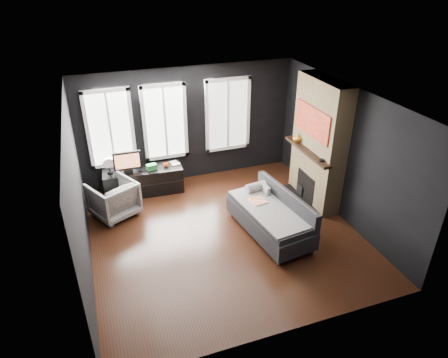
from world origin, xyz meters
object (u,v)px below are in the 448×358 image
object	(u,v)px
sofa	(270,214)
mantel_vase	(298,138)
armchair	(113,197)
media_console	(144,181)
mug	(166,164)
book	(171,160)
monitor	(127,161)

from	to	relation	value
sofa	mantel_vase	xyz separation A→B (m)	(1.21, 1.29, 0.91)
armchair	mantel_vase	bearing A→B (deg)	147.82
sofa	armchair	size ratio (longest dim) A/B	2.27
armchair	media_console	distance (m)	1.02
mug	book	distance (m)	0.17
armchair	mug	xyz separation A→B (m)	(1.26, 0.66, 0.23)
media_console	sofa	bearing A→B (deg)	-45.77
media_console	mug	world-z (taller)	mug
armchair	mantel_vase	xyz separation A→B (m)	(3.98, -0.35, 0.90)
sofa	mantel_vase	world-z (taller)	mantel_vase
media_console	mantel_vase	xyz separation A→B (m)	(3.25, -1.05, 1.03)
media_console	monitor	bearing A→B (deg)	-174.10
armchair	monitor	world-z (taller)	monitor
sofa	armchair	xyz separation A→B (m)	(-2.77, 1.63, 0.01)
sofa	book	bearing A→B (deg)	112.43
mantel_vase	mug	bearing A→B (deg)	159.74
monitor	media_console	bearing A→B (deg)	4.39
mug	book	size ratio (longest dim) A/B	0.47
monitor	book	bearing A→B (deg)	4.80
media_console	armchair	bearing A→B (deg)	-132.99
sofa	media_console	world-z (taller)	sofa
mug	mantel_vase	distance (m)	2.98
sofa	media_console	xyz separation A→B (m)	(-2.04, 2.34, -0.12)
sofa	monitor	world-z (taller)	monitor
monitor	mug	xyz separation A→B (m)	(0.83, -0.03, -0.22)
monitor	book	distance (m)	0.98
armchair	book	bearing A→B (deg)	-179.06
sofa	monitor	xyz separation A→B (m)	(-2.35, 2.32, 0.45)
mug	mantel_vase	world-z (taller)	mantel_vase
armchair	mantel_vase	distance (m)	4.10
book	armchair	bearing A→B (deg)	-151.85
sofa	book	size ratio (longest dim) A/B	8.11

